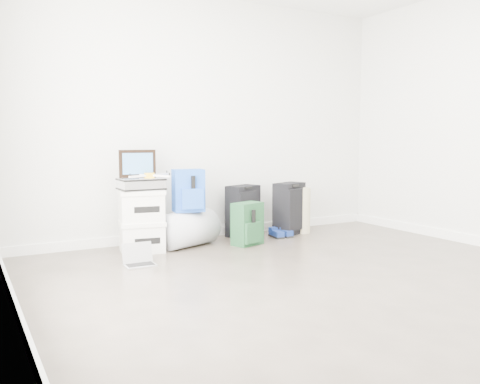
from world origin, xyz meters
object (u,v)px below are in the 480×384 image
boxes_stack (142,221)px  briefcase (141,184)px  duffel_bag (188,229)px  large_suitcase (243,211)px  laptop (139,260)px  carry_on (289,209)px

boxes_stack → briefcase: briefcase is taller
duffel_bag → large_suitcase: large_suitcase is taller
large_suitcase → laptop: large_suitcase is taller
large_suitcase → carry_on: carry_on is taller
carry_on → laptop: carry_on is taller
boxes_stack → briefcase: size_ratio=1.49×
briefcase → laptop: 0.84m
duffel_bag → laptop: duffel_bag is taller
briefcase → boxes_stack: bearing=-0.0°
large_suitcase → briefcase: bearing=170.0°
boxes_stack → carry_on: size_ratio=1.02×
large_suitcase → boxes_stack: bearing=170.0°
briefcase → large_suitcase: briefcase is taller
boxes_stack → briefcase: (-0.00, 0.00, 0.37)m
boxes_stack → duffel_bag: boxes_stack is taller
carry_on → laptop: size_ratio=2.17×
briefcase → laptop: briefcase is taller
briefcase → duffel_bag: bearing=-0.4°
boxes_stack → laptop: size_ratio=2.22×
large_suitcase → laptop: bearing=-173.4°
large_suitcase → laptop: size_ratio=2.10×
laptop → briefcase: bearing=70.9°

